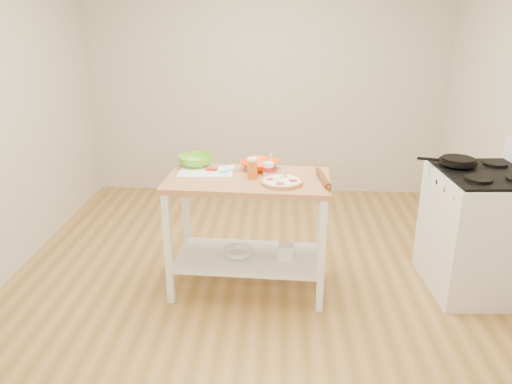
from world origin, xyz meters
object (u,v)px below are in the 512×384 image
at_px(green_bowl, 196,161).
at_px(cutting_board, 206,171).
at_px(knife, 206,166).
at_px(beer_pint, 252,168).
at_px(orange_bowl, 260,165).
at_px(shelf_glass_bowl, 238,253).
at_px(pizza, 282,182).
at_px(prep_island, 248,210).
at_px(spatula, 228,171).
at_px(yogurt_tub, 268,169).
at_px(skillet, 457,161).
at_px(rolling_pin, 323,178).
at_px(shelf_bin, 286,251).
at_px(gas_stove, 478,231).

bearing_deg(green_bowl, cutting_board, -53.72).
height_order(knife, beer_pint, beer_pint).
bearing_deg(knife, orange_bowl, -12.25).
bearing_deg(shelf_glass_bowl, pizza, -19.31).
xyz_separation_m(prep_island, spatula, (-0.16, 0.10, 0.27)).
bearing_deg(orange_bowl, yogurt_tub, -65.13).
distance_m(orange_bowl, yogurt_tub, 0.16).
bearing_deg(pizza, skillet, 15.31).
height_order(prep_island, orange_bowl, orange_bowl).
xyz_separation_m(rolling_pin, shelf_bin, (-0.25, 0.04, -0.60)).
xyz_separation_m(skillet, rolling_pin, (-1.02, -0.29, -0.05)).
bearing_deg(cutting_board, spatula, -5.75).
relative_size(skillet, rolling_pin, 1.20).
bearing_deg(skillet, spatula, -161.37).
relative_size(shelf_glass_bowl, shelf_bin, 1.96).
distance_m(gas_stove, knife, 2.12).
xyz_separation_m(prep_island, shelf_glass_bowl, (-0.08, -0.01, -0.35)).
bearing_deg(gas_stove, yogurt_tub, 177.19).
bearing_deg(cutting_board, prep_island, -20.45).
bearing_deg(pizza, rolling_pin, 13.45).
distance_m(cutting_board, rolling_pin, 0.87).
relative_size(gas_stove, beer_pint, 7.36).
height_order(beer_pint, shelf_bin, beer_pint).
distance_m(beer_pint, shelf_glass_bowl, 0.69).
distance_m(pizza, cutting_board, 0.62).
bearing_deg(knife, shelf_bin, -31.29).
bearing_deg(prep_island, shelf_bin, -2.97).
xyz_separation_m(pizza, shelf_glass_bowl, (-0.32, 0.11, -0.62)).
height_order(cutting_board, beer_pint, beer_pint).
relative_size(cutting_board, orange_bowl, 1.46).
xyz_separation_m(cutting_board, spatula, (0.16, -0.02, 0.01)).
bearing_deg(beer_pint, shelf_glass_bowl, 178.70).
relative_size(spatula, rolling_pin, 0.39).
xyz_separation_m(pizza, spatula, (-0.40, 0.23, 0.00)).
bearing_deg(rolling_pin, shelf_glass_bowl, 175.92).
bearing_deg(rolling_pin, shelf_bin, 170.33).
relative_size(gas_stove, yogurt_tub, 6.38).
bearing_deg(cutting_board, knife, 99.19).
bearing_deg(shelf_glass_bowl, knife, 138.53).
bearing_deg(rolling_pin, prep_island, 173.89).
height_order(gas_stove, yogurt_tub, gas_stove).
distance_m(pizza, shelf_bin, 0.61).
xyz_separation_m(cutting_board, knife, (-0.02, 0.09, 0.01)).
bearing_deg(gas_stove, shelf_bin, -179.79).
bearing_deg(green_bowl, skillet, -0.66).
xyz_separation_m(pizza, rolling_pin, (0.29, 0.07, 0.00)).
bearing_deg(gas_stove, prep_island, 179.10).
height_order(prep_island, yogurt_tub, yogurt_tub).
distance_m(prep_island, gas_stove, 1.74).
relative_size(prep_island, orange_bowl, 4.43).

